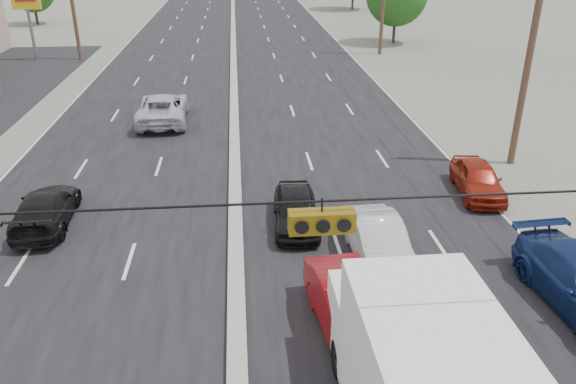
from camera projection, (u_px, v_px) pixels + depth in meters
The scene contains 11 objects.
road_surface at pixel (234, 87), 38.05m from camera, with size 20.00×160.00×0.02m, color black.
center_median at pixel (234, 85), 38.01m from camera, with size 0.50×160.00×0.20m, color gray.
utility_pole_right_b at pixel (531, 49), 23.38m from camera, with size 1.60×0.30×10.00m.
traffic_signals at pixel (315, 219), 8.76m from camera, with size 25.00×0.30×0.54m.
pole_sign_far at pixel (26, 4), 43.91m from camera, with size 2.20×0.25×6.00m.
red_sedan at pixel (354, 312), 14.28m from camera, with size 1.63×4.66×1.54m, color #9C090E.
queue_car_a at pixel (296, 209), 19.80m from camera, with size 1.56×3.87×1.32m, color black.
queue_car_b at pixel (379, 243), 17.58m from camera, with size 1.49×4.28×1.41m, color silver.
queue_car_e at pixel (478, 179), 22.21m from camera, with size 1.56×3.87×1.32m, color maroon.
oncoming_near at pixel (45, 209), 19.88m from camera, with size 1.78×4.38×1.27m, color black.
oncoming_far at pixel (163, 108), 30.70m from camera, with size 2.58×5.60×1.56m, color #BABEC2.
Camera 1 is at (0.27, -7.70, 9.58)m, focal length 35.00 mm.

